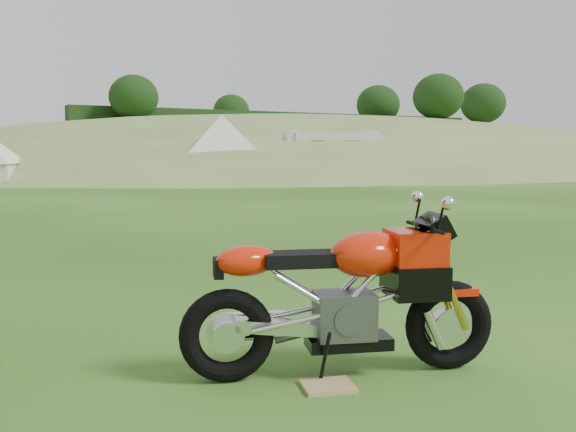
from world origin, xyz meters
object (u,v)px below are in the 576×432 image
sport_motorcycle (341,285)px  caravan (330,155)px  tent_right (222,149)px  plywood_board (328,386)px

sport_motorcycle → caravan: size_ratio=0.39×
sport_motorcycle → caravan: caravan is taller
caravan → tent_right: bearing=-169.7°
plywood_board → sport_motorcycle: bearing=37.6°
plywood_board → caravan: (14.56, 21.44, 1.07)m
sport_motorcycle → tent_right: tent_right is taller
plywood_board → tent_right: (9.43, 22.02, 1.35)m
sport_motorcycle → plywood_board: 0.58m
caravan → sport_motorcycle: bearing=-107.2°
tent_right → plywood_board: bearing=-91.9°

